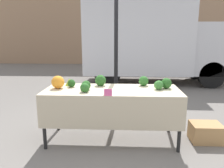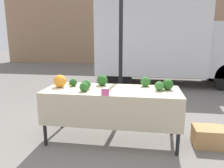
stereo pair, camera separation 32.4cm
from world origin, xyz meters
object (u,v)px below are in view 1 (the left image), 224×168
Objects in this scene: parked_truck at (153,42)px; price_sign at (108,92)px; orange_cauliflower at (58,82)px; produce_crate at (206,132)px.

parked_truck is 46.46× the size of price_sign.
orange_cauliflower is 0.88m from price_sign.
price_sign is at bearing -104.11° from parked_truck.
orange_cauliflower reaches higher than price_sign.
produce_crate is (2.26, 0.01, -0.77)m from orange_cauliflower.
parked_truck reaches higher than price_sign.
orange_cauliflower is at bearing -179.72° from produce_crate.
price_sign is 0.23× the size of produce_crate.
parked_truck is 4.59m from produce_crate.
orange_cauliflower is 0.43× the size of produce_crate.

